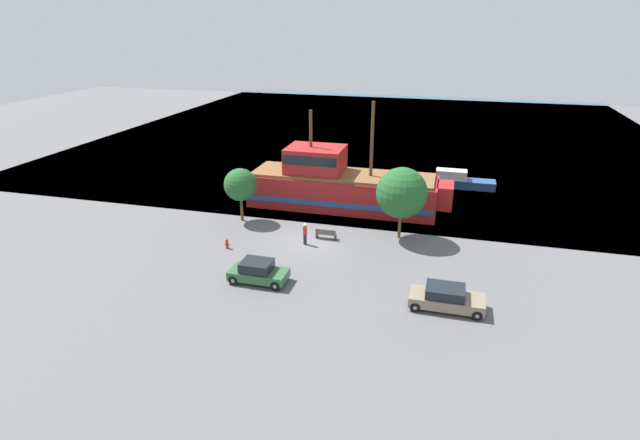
{
  "coord_description": "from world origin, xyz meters",
  "views": [
    {
      "loc": [
        9.98,
        -34.0,
        16.19
      ],
      "look_at": [
        0.35,
        2.0,
        1.2
      ],
      "focal_mm": 28.0,
      "sensor_mm": 36.0,
      "label": 1
    }
  ],
  "objects": [
    {
      "name": "pirate_ship",
      "position": [
        0.46,
        8.71,
        2.02
      ],
      "size": [
        18.44,
        5.06,
        9.78
      ],
      "color": "#A31E1E",
      "rests_on": "water_surface"
    },
    {
      "name": "tree_row_east",
      "position": [
        -6.92,
        3.07,
        3.23
      ],
      "size": [
        2.77,
        2.77,
        4.63
      ],
      "color": "brown",
      "rests_on": "ground_plane"
    },
    {
      "name": "water_surface",
      "position": [
        0.0,
        44.0,
        0.0
      ],
      "size": [
        80.0,
        80.0,
        0.0
      ],
      "primitive_type": "plane",
      "color": "#33566B",
      "rests_on": "ground"
    },
    {
      "name": "parked_car_curb_front",
      "position": [
        10.58,
        -6.96,
        0.71
      ],
      "size": [
        4.41,
        1.95,
        1.44
      ],
      "color": "#7F705B",
      "rests_on": "ground_plane"
    },
    {
      "name": "fire_hydrant",
      "position": [
        -5.78,
        -2.52,
        0.41
      ],
      "size": [
        0.42,
        0.25,
        0.76
      ],
      "color": "red",
      "rests_on": "ground_plane"
    },
    {
      "name": "parked_car_curb_mid",
      "position": [
        -1.55,
        -6.78,
        0.72
      ],
      "size": [
        3.83,
        1.91,
        1.48
      ],
      "color": "#2D5B38",
      "rests_on": "ground_plane"
    },
    {
      "name": "tree_row_mideast",
      "position": [
        6.65,
        2.88,
        3.77
      ],
      "size": [
        3.98,
        3.98,
        5.76
      ],
      "color": "brown",
      "rests_on": "ground_plane"
    },
    {
      "name": "moored_boat_dockside",
      "position": [
        10.74,
        17.52,
        0.66
      ],
      "size": [
        7.76,
        1.81,
        1.78
      ],
      "color": "navy",
      "rests_on": "water_surface"
    },
    {
      "name": "bench_promenade_east",
      "position": [
        1.07,
        1.11,
        0.43
      ],
      "size": [
        1.64,
        0.45,
        0.85
      ],
      "color": "#4C4742",
      "rests_on": "ground_plane"
    },
    {
      "name": "pedestrian_walking_near",
      "position": [
        -0.24,
        -0.28,
        0.88
      ],
      "size": [
        0.32,
        0.32,
        1.73
      ],
      "color": "#232838",
      "rests_on": "ground_plane"
    },
    {
      "name": "ground_plane",
      "position": [
        0.0,
        0.0,
        0.0
      ],
      "size": [
        160.0,
        160.0,
        0.0
      ],
      "primitive_type": "plane",
      "color": "#5B5B5E"
    }
  ]
}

